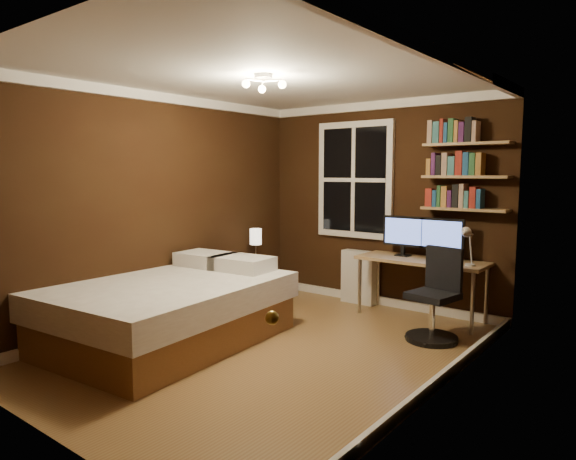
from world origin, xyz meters
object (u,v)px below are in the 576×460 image
Objects in this scene: desk at (421,265)px; office_chair at (435,306)px; bedside_lamp at (256,246)px; nightstand at (256,282)px; monitor_left at (403,236)px; radiator at (359,277)px; desk_lamp at (468,246)px; bed at (171,309)px; monitor_right at (442,239)px.

office_chair reaches higher than desk.
bedside_lamp reaches higher than desk.
nightstand is 0.47m from bedside_lamp.
nightstand is at bearing -159.76° from monitor_left.
radiator is at bearing 51.83° from nightstand.
bedside_lamp is 2.06m from desk.
radiator is at bearing 167.07° from desk_lamp.
bedside_lamp reaches higher than nightstand.
bed is 2.74m from monitor_left.
monitor_right is at bearing 118.46° from office_chair.
monitor_left reaches higher than nightstand.
monitor_right is (2.18, 0.63, 0.19)m from bedside_lamp.
nightstand is 2.09m from desk.
bed is at bearing -127.49° from monitor_right.
radiator is at bearing 174.80° from monitor_right.
monitor_right is (1.79, 2.33, 0.59)m from bed.
monitor_right reaches higher than radiator.
monitor_left is at bearing 164.62° from desk.
monitor_right is at bearing 20.05° from desk.
monitor_left is 0.46m from monitor_right.
bed is at bearing -135.92° from desk_lamp.
monitor_left is (1.33, 2.33, 0.59)m from bed.
desk is at bearing -15.38° from monitor_left.
desk is 2.86× the size of monitor_right.
bedside_lamp is at bearing -170.89° from office_chair.
nightstand is 1.95m from monitor_left.
desk is (1.59, 2.26, 0.30)m from bed.
monitor_left is at bearing 20.24° from bedside_lamp.
monitor_left reaches higher than office_chair.
nightstand is 1.00× the size of monitor_right.
bedside_lamp is 2.59m from desk_lamp.
radiator is at bearing 69.00° from bed.
desk_lamp is at bearing -12.93° from radiator.
monitor_right is 1.14× the size of desk_lamp.
bed is 1.64× the size of desk.
desk is 3.26× the size of desk_lamp.
bed is 2.52m from radiator.
monitor_right is at bearing 147.58° from desk_lamp.
nightstand is 1.00× the size of monitor_left.
desk is at bearing 49.79° from bed.
nightstand is 1.14× the size of desk_lamp.
office_chair is at bearing -1.41° from bedside_lamp.
monitor_left is 0.55× the size of office_chair.
radiator is at bearing 159.45° from office_chair.
nightstand is 1.31m from radiator.
bedside_lamp is 0.99× the size of desk_lamp.
bed is 2.78m from desk.
bedside_lamp is at bearing -164.14° from desk.
bed is 3.06m from desk_lamp.
monitor_left is 1.14× the size of desk_lamp.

